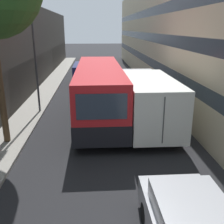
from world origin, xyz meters
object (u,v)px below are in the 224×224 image
(panel_van, at_px, (85,73))
(street_lamp, at_px, (32,20))
(bus, at_px, (99,91))
(box_truck, at_px, (145,97))

(panel_van, bearing_deg, street_lamp, -105.92)
(bus, relative_size, street_lamp, 1.32)
(panel_van, xyz_separation_m, street_lamp, (-2.53, -8.87, 4.42))
(bus, distance_m, box_truck, 2.78)
(panel_van, height_order, street_lamp, street_lamp)
(box_truck, bearing_deg, street_lamp, 159.42)
(box_truck, relative_size, street_lamp, 1.02)
(bus, height_order, panel_van, bus)
(box_truck, height_order, panel_van, box_truck)
(bus, bearing_deg, street_lamp, 165.32)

